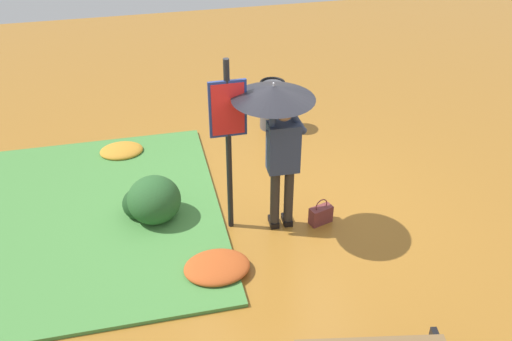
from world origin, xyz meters
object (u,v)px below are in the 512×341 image
trash_bin (272,105)px  info_sign_post (228,128)px  handbag (321,215)px  person_with_umbrella (278,121)px

trash_bin → info_sign_post: bearing=64.6°
handbag → person_with_umbrella: bearing=-4.9°
person_with_umbrella → handbag: bearing=175.1°
person_with_umbrella → info_sign_post: size_ratio=0.89×
trash_bin → person_with_umbrella: bearing=76.6°
person_with_umbrella → info_sign_post: 0.58m
person_with_umbrella → info_sign_post: bearing=-14.3°
person_with_umbrella → info_sign_post: info_sign_post is taller
info_sign_post → trash_bin: bearing=-115.4°
handbag → trash_bin: (-0.02, -2.67, 0.29)m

